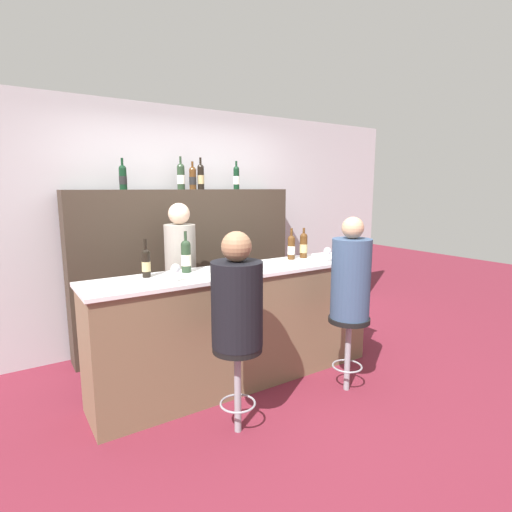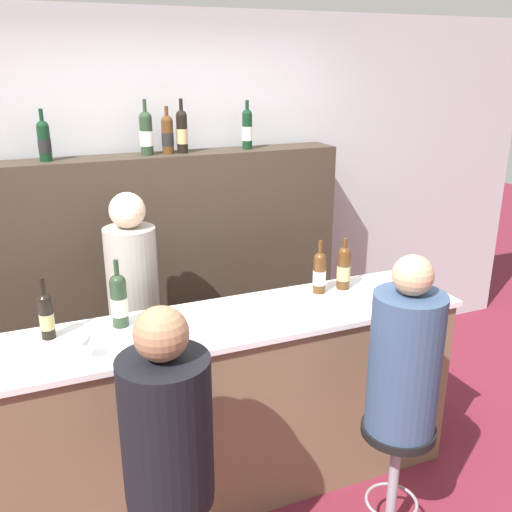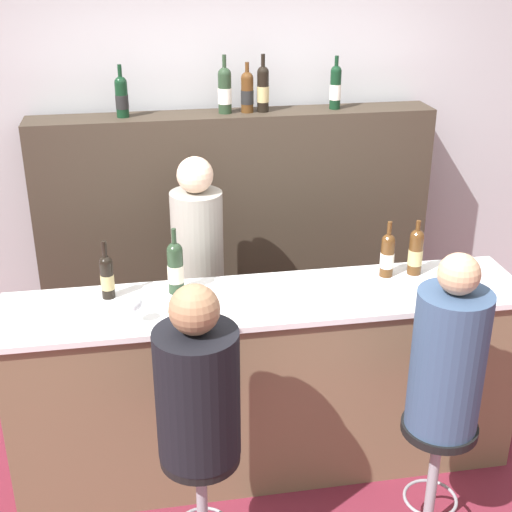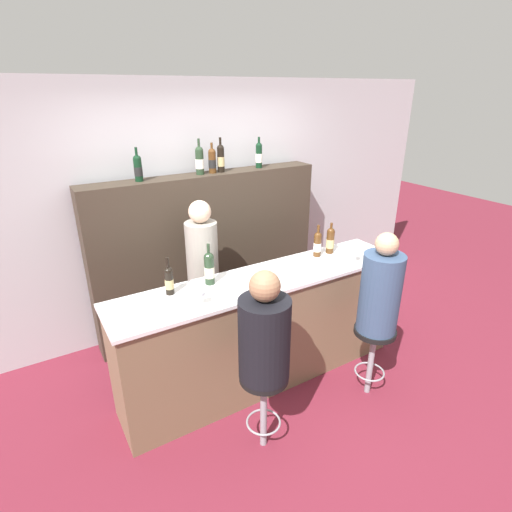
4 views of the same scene
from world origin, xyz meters
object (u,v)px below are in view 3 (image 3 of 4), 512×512
wine_glass_1 (448,280)px  guest_seated_right (449,355)px  wine_glass_0 (135,304)px  bar_stool_right (436,450)px  wine_bottle_counter_1 (175,267)px  wine_bottle_backbar_3 (263,88)px  wine_bottle_backbar_2 (247,92)px  wine_bottle_counter_0 (107,276)px  wine_bottle_counter_2 (387,254)px  wine_bottle_backbar_1 (225,90)px  wine_bottle_backbar_0 (122,96)px  wine_bottle_backbar_4 (335,87)px  bar_stool_left (201,478)px  guest_seated_left (197,386)px  bartender (199,295)px  wine_bottle_counter_3 (416,251)px

wine_glass_1 → guest_seated_right: (-0.20, -0.49, -0.11)m
wine_glass_0 → bar_stool_right: wine_glass_0 is taller
wine_bottle_counter_1 → wine_glass_0: (-0.21, -0.29, -0.04)m
wine_bottle_backbar_3 → wine_glass_1: wine_bottle_backbar_3 is taller
wine_bottle_backbar_2 → wine_bottle_counter_0: bearing=-131.2°
wine_bottle_counter_2 → guest_seated_right: guest_seated_right is taller
wine_bottle_counter_2 → wine_bottle_backbar_2: size_ratio=1.03×
wine_bottle_counter_1 → wine_bottle_backbar_1: (0.39, 0.99, 0.68)m
wine_bottle_counter_0 → wine_bottle_backbar_1: 1.41m
wine_bottle_backbar_0 → wine_bottle_counter_2: bearing=-36.8°
wine_bottle_counter_0 → wine_bottle_backbar_1: wine_bottle_backbar_1 is taller
wine_bottle_backbar_4 → bar_stool_left: 2.45m
wine_bottle_backbar_2 → wine_glass_1: wine_bottle_backbar_2 is taller
wine_bottle_backbar_1 → bar_stool_left: (-0.37, -1.77, -1.34)m
guest_seated_left → bar_stool_right: bearing=0.0°
wine_bottle_backbar_0 → wine_bottle_backbar_3: wine_bottle_backbar_3 is taller
wine_bottle_backbar_0 → wine_bottle_backbar_1: (0.60, 0.00, 0.02)m
wine_glass_0 → guest_seated_left: bearing=-64.4°
wine_bottle_backbar_0 → bartender: (0.37, -0.49, -1.09)m
wine_bottle_counter_2 → wine_bottle_counter_3: size_ratio=1.02×
wine_bottle_counter_1 → bartender: 0.68m
bar_stool_right → bartender: (-0.96, 1.28, 0.24)m
wine_bottle_counter_0 → wine_bottle_backbar_2: wine_bottle_backbar_2 is taller
wine_bottle_counter_2 → guest_seated_left: bearing=-144.2°
wine_bottle_backbar_1 → bar_stool_right: bearing=-67.6°
wine_bottle_counter_2 → wine_bottle_backbar_4: 1.20m
wine_glass_0 → bartender: bartender is taller
wine_bottle_backbar_4 → bar_stool_right: wine_bottle_backbar_4 is taller
wine_glass_0 → wine_bottle_counter_0: bearing=114.1°
wine_glass_0 → bar_stool_right: (1.33, -0.49, -0.63)m
wine_bottle_counter_0 → wine_bottle_backbar_3: bearing=45.8°
wine_bottle_counter_2 → bar_stool_left: (-1.08, -0.78, -0.65)m
wine_bottle_counter_0 → wine_bottle_counter_2: (1.45, 0.00, 0.00)m
wine_glass_1 → bar_stool_right: 0.82m
wine_bottle_backbar_1 → bartender: size_ratio=0.22×
wine_bottle_counter_2 → guest_seated_right: 0.79m
wine_bottle_counter_3 → wine_bottle_backbar_4: 1.22m
wine_bottle_backbar_0 → guest_seated_right: 2.36m
wine_bottle_backbar_4 → guest_seated_left: (-1.05, -1.77, -0.85)m
wine_bottle_counter_2 → wine_glass_1: size_ratio=2.23×
wine_glass_0 → wine_bottle_backbar_3: bearing=56.9°
guest_seated_left → guest_seated_right: bearing=-0.0°
wine_bottle_backbar_1 → wine_glass_0: wine_bottle_backbar_1 is taller
wine_bottle_backbar_0 → guest_seated_right: (1.33, -1.77, -0.81)m
wine_bottle_counter_2 → guest_seated_right: bearing=-89.1°
wine_bottle_backbar_1 → bar_stool_left: 2.25m
wine_bottle_counter_0 → bar_stool_right: (1.46, -0.78, -0.64)m
wine_bottle_counter_2 → wine_bottle_backbar_3: wine_bottle_backbar_3 is taller
bar_stool_right → guest_seated_left: bearing=-180.0°
wine_bottle_backbar_0 → guest_seated_left: size_ratio=0.38×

